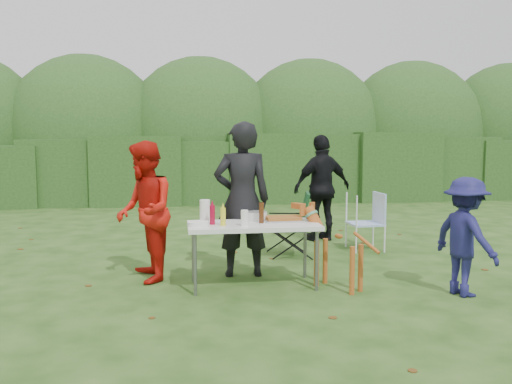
{
  "coord_description": "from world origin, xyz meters",
  "views": [
    {
      "loc": [
        -0.71,
        -6.12,
        1.75
      ],
      "look_at": [
        0.32,
        0.93,
        1.0
      ],
      "focal_mm": 38.0,
      "sensor_mm": 36.0,
      "label": 1
    }
  ],
  "objects": [
    {
      "name": "camping_chair",
      "position": [
        0.89,
        1.46,
        0.47
      ],
      "size": [
        0.7,
        0.7,
        0.94
      ],
      "primitive_type": null,
      "rotation": [
        0.0,
        0.0,
        2.94
      ],
      "color": "#143E1E",
      "rests_on": "ground"
    },
    {
      "name": "focaccia_bread",
      "position": [
        0.52,
        0.08,
        0.78
      ],
      "size": [
        0.4,
        0.26,
        0.04
      ],
      "primitive_type": "cube",
      "color": "#9D5C23",
      "rests_on": "food_tray"
    },
    {
      "name": "lawn_chair",
      "position": [
        2.13,
        1.72,
        0.44
      ],
      "size": [
        0.54,
        0.54,
        0.89
      ],
      "primitive_type": null,
      "rotation": [
        0.0,
        0.0,
        3.18
      ],
      "color": "#4B79D8",
      "rests_on": "ground"
    },
    {
      "name": "person_red_jacket",
      "position": [
        -1.1,
        0.4,
        0.84
      ],
      "size": [
        0.78,
        0.92,
        1.69
      ],
      "primitive_type": "imported",
      "rotation": [
        0.0,
        0.0,
        -1.39
      ],
      "color": "red",
      "rests_on": "ground"
    },
    {
      "name": "pasta_bowl",
      "position": [
        0.22,
        0.22,
        0.79
      ],
      "size": [
        0.26,
        0.26,
        0.1
      ],
      "primitive_type": "cylinder",
      "color": "silver",
      "rests_on": "folding_table"
    },
    {
      "name": "hedge_row",
      "position": [
        0.0,
        8.0,
        0.85
      ],
      "size": [
        22.0,
        1.4,
        1.7
      ],
      "primitive_type": "cube",
      "color": "#23471C",
      "rests_on": "ground"
    },
    {
      "name": "plate_stack",
      "position": [
        -0.49,
        -0.12,
        0.77
      ],
      "size": [
        0.24,
        0.24,
        0.05
      ],
      "primitive_type": "cylinder",
      "color": "white",
      "rests_on": "folding_table"
    },
    {
      "name": "person_black_puffy",
      "position": [
        1.67,
        2.54,
        0.88
      ],
      "size": [
        1.11,
        0.7,
        1.76
      ],
      "primitive_type": "imported",
      "rotation": [
        0.0,
        0.0,
        3.42
      ],
      "color": "black",
      "rests_on": "ground"
    },
    {
      "name": "ground",
      "position": [
        0.0,
        0.0,
        0.0
      ],
      "size": [
        80.0,
        80.0,
        0.0
      ],
      "primitive_type": "plane",
      "color": "#1E4211"
    },
    {
      "name": "ketchup_bottle",
      "position": [
        -0.32,
        -0.04,
        0.85
      ],
      "size": [
        0.06,
        0.06,
        0.22
      ],
      "primitive_type": "cylinder",
      "color": "maroon",
      "rests_on": "folding_table"
    },
    {
      "name": "dog",
      "position": [
        1.09,
        -0.27,
        0.46
      ],
      "size": [
        0.91,
        1.01,
        0.93
      ],
      "primitive_type": null,
      "rotation": [
        0.0,
        0.0,
        2.24
      ],
      "color": "#A5521E",
      "rests_on": "ground"
    },
    {
      "name": "beer_bottle",
      "position": [
        0.25,
        -0.02,
        0.86
      ],
      "size": [
        0.06,
        0.06,
        0.24
      ],
      "primitive_type": "cylinder",
      "color": "#47230F",
      "rests_on": "folding_table"
    },
    {
      "name": "cup_stack",
      "position": [
        0.03,
        -0.21,
        0.83
      ],
      "size": [
        0.08,
        0.08,
        0.18
      ],
      "primitive_type": "cylinder",
      "color": "white",
      "rests_on": "folding_table"
    },
    {
      "name": "shrub_backdrop",
      "position": [
        0.0,
        9.6,
        1.6
      ],
      "size": [
        20.0,
        2.6,
        3.2
      ],
      "primitive_type": "ellipsoid",
      "color": "#3D6628",
      "rests_on": "ground"
    },
    {
      "name": "child",
      "position": [
        2.39,
        -0.71,
        0.65
      ],
      "size": [
        0.7,
        0.94,
        1.3
      ],
      "primitive_type": "imported",
      "rotation": [
        0.0,
        0.0,
        1.85
      ],
      "color": "#191951",
      "rests_on": "ground"
    },
    {
      "name": "paper_towel_roll",
      "position": [
        -0.39,
        0.15,
        0.87
      ],
      "size": [
        0.12,
        0.12,
        0.26
      ],
      "primitive_type": "cylinder",
      "color": "white",
      "rests_on": "folding_table"
    },
    {
      "name": "person_cook",
      "position": [
        0.08,
        0.48,
        0.96
      ],
      "size": [
        0.71,
        0.47,
        1.92
      ],
      "primitive_type": "imported",
      "rotation": [
        0.0,
        0.0,
        3.12
      ],
      "color": "black",
      "rests_on": "ground"
    },
    {
      "name": "food_tray",
      "position": [
        0.52,
        0.08,
        0.75
      ],
      "size": [
        0.45,
        0.3,
        0.02
      ],
      "primitive_type": "cube",
      "color": "#B7B7BA",
      "rests_on": "folding_table"
    },
    {
      "name": "mustard_bottle",
      "position": [
        -0.21,
        -0.13,
        0.84
      ],
      "size": [
        0.06,
        0.06,
        0.2
      ],
      "primitive_type": "cylinder",
      "color": "yellow",
      "rests_on": "folding_table"
    },
    {
      "name": "folding_table",
      "position": [
        0.15,
        -0.03,
        0.69
      ],
      "size": [
        1.5,
        0.7,
        0.74
      ],
      "color": "silver",
      "rests_on": "ground"
    }
  ]
}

